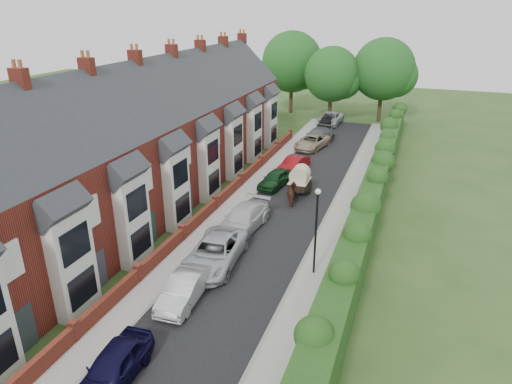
% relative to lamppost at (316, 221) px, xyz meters
% --- Properties ---
extents(ground, '(140.00, 140.00, 0.00)m').
position_rel_lamppost_xyz_m(ground, '(-3.40, -4.00, -3.30)').
color(ground, '#2D4C1E').
rests_on(ground, ground).
extents(road, '(6.00, 58.00, 0.02)m').
position_rel_lamppost_xyz_m(road, '(-3.90, 7.00, -3.29)').
color(road, black).
rests_on(road, ground).
extents(pavement_hedge_side, '(2.20, 58.00, 0.12)m').
position_rel_lamppost_xyz_m(pavement_hedge_side, '(0.20, 7.00, -3.24)').
color(pavement_hedge_side, '#9A9891').
rests_on(pavement_hedge_side, ground).
extents(pavement_house_side, '(1.70, 58.00, 0.12)m').
position_rel_lamppost_xyz_m(pavement_house_side, '(-7.75, 7.00, -3.24)').
color(pavement_house_side, '#9A9891').
rests_on(pavement_house_side, ground).
extents(kerb_hedge_side, '(0.18, 58.00, 0.13)m').
position_rel_lamppost_xyz_m(kerb_hedge_side, '(-0.85, 7.00, -3.23)').
color(kerb_hedge_side, gray).
rests_on(kerb_hedge_side, ground).
extents(kerb_house_side, '(0.18, 58.00, 0.13)m').
position_rel_lamppost_xyz_m(kerb_house_side, '(-6.95, 7.00, -3.23)').
color(kerb_house_side, gray).
rests_on(kerb_house_side, ground).
extents(hedge, '(2.10, 58.00, 2.85)m').
position_rel_lamppost_xyz_m(hedge, '(2.00, 7.00, -1.70)').
color(hedge, '#173912').
rests_on(hedge, ground).
extents(terrace_row, '(9.05, 40.50, 11.50)m').
position_rel_lamppost_xyz_m(terrace_row, '(-14.27, 5.98, 1.18)').
color(terrace_row, maroon).
rests_on(terrace_row, ground).
extents(garden_wall_row, '(0.35, 40.35, 1.10)m').
position_rel_lamppost_xyz_m(garden_wall_row, '(-8.75, 6.00, -2.84)').
color(garden_wall_row, maroon).
rests_on(garden_wall_row, ground).
extents(lamppost, '(0.32, 0.32, 5.16)m').
position_rel_lamppost_xyz_m(lamppost, '(0.00, 0.00, 0.00)').
color(lamppost, black).
rests_on(lamppost, ground).
extents(tree_far_left, '(7.14, 6.80, 9.29)m').
position_rel_lamppost_xyz_m(tree_far_left, '(-6.05, 36.08, 2.41)').
color(tree_far_left, '#332316').
rests_on(tree_far_left, ground).
extents(tree_far_right, '(7.98, 7.60, 10.31)m').
position_rel_lamppost_xyz_m(tree_far_right, '(-0.01, 38.08, 3.02)').
color(tree_far_right, '#332316').
rests_on(tree_far_right, ground).
extents(tree_far_back, '(8.40, 8.00, 10.82)m').
position_rel_lamppost_xyz_m(tree_far_back, '(-11.99, 39.08, 3.32)').
color(tree_far_back, '#332316').
rests_on(tree_far_back, ground).
extents(car_navy, '(2.00, 4.37, 1.45)m').
position_rel_lamppost_xyz_m(car_navy, '(-5.68, -10.37, -2.57)').
color(car_navy, black).
rests_on(car_navy, ground).
extents(car_silver_a, '(1.74, 4.36, 1.41)m').
position_rel_lamppost_xyz_m(car_silver_a, '(-5.59, -4.60, -2.59)').
color(car_silver_a, '#B4B5B9').
rests_on(car_silver_a, ground).
extents(car_silver_b, '(3.09, 5.91, 1.59)m').
position_rel_lamppost_xyz_m(car_silver_b, '(-5.61, -0.91, -2.50)').
color(car_silver_b, silver).
rests_on(car_silver_b, ground).
extents(car_white, '(2.58, 5.50, 1.55)m').
position_rel_lamppost_xyz_m(car_white, '(-5.70, 3.75, -2.52)').
color(car_white, silver).
rests_on(car_white, ground).
extents(car_green, '(2.27, 4.25, 1.37)m').
position_rel_lamppost_xyz_m(car_green, '(-6.03, 11.82, -2.61)').
color(car_green, '#113917').
rests_on(car_green, ground).
extents(car_red, '(2.26, 4.35, 1.37)m').
position_rel_lamppost_xyz_m(car_red, '(-5.56, 15.80, -2.61)').
color(car_red, maroon).
rests_on(car_red, ground).
extents(car_beige, '(3.34, 5.39, 1.39)m').
position_rel_lamppost_xyz_m(car_beige, '(-5.66, 23.40, -2.60)').
color(car_beige, tan).
rests_on(car_beige, ground).
extents(car_grey, '(3.33, 5.81, 1.59)m').
position_rel_lamppost_xyz_m(car_grey, '(-5.54, 25.40, -2.50)').
color(car_grey, '#5A5D62').
rests_on(car_grey, ground).
extents(car_black, '(1.75, 4.16, 1.40)m').
position_rel_lamppost_xyz_m(car_black, '(-6.05, 32.28, -2.59)').
color(car_black, black).
rests_on(car_black, ground).
extents(horse, '(1.46, 2.01, 1.55)m').
position_rel_lamppost_xyz_m(horse, '(-3.69, 8.87, -2.52)').
color(horse, '#4A261B').
rests_on(horse, ground).
extents(horse_cart, '(1.51, 3.34, 2.41)m').
position_rel_lamppost_xyz_m(horse_cart, '(-3.69, 10.85, -1.92)').
color(horse_cart, black).
rests_on(horse_cart, ground).
extents(car_extra_far, '(2.80, 5.54, 1.50)m').
position_rel_lamppost_xyz_m(car_extra_far, '(-5.94, 34.07, -2.55)').
color(car_extra_far, silver).
rests_on(car_extra_far, ground).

